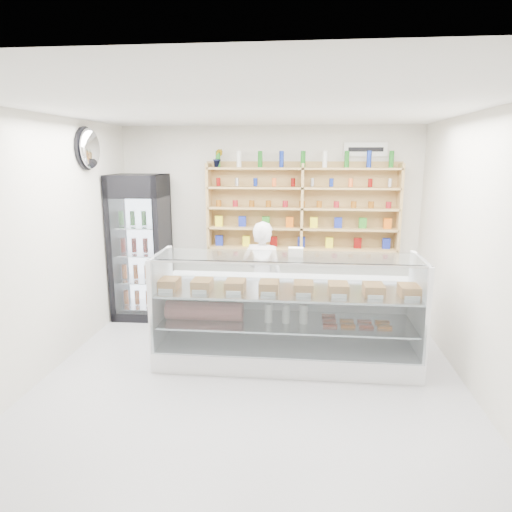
# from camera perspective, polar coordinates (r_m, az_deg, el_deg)

# --- Properties ---
(room) EXTENTS (5.00, 5.00, 5.00)m
(room) POSITION_cam_1_polar(r_m,az_deg,el_deg) (4.57, -0.63, 0.30)
(room) COLOR #A4A4A9
(room) RESTS_ON ground
(display_counter) EXTENTS (2.95, 0.88, 1.29)m
(display_counter) POSITION_cam_1_polar(r_m,az_deg,el_deg) (5.35, 3.74, -9.63)
(display_counter) COLOR white
(display_counter) RESTS_ON floor
(shop_worker) EXTENTS (0.63, 0.50, 1.54)m
(shop_worker) POSITION_cam_1_polar(r_m,az_deg,el_deg) (6.05, 0.80, -2.83)
(shop_worker) COLOR silver
(shop_worker) RESTS_ON floor
(drinks_cooler) EXTENTS (0.77, 0.75, 2.10)m
(drinks_cooler) POSITION_cam_1_polar(r_m,az_deg,el_deg) (6.92, -14.19, 1.16)
(drinks_cooler) COLOR black
(drinks_cooler) RESTS_ON floor
(wall_shelving) EXTENTS (2.84, 0.28, 1.33)m
(wall_shelving) POSITION_cam_1_polar(r_m,az_deg,el_deg) (6.82, 5.77, 5.91)
(wall_shelving) COLOR tan
(wall_shelving) RESTS_ON back_wall
(potted_plant) EXTENTS (0.16, 0.14, 0.26)m
(potted_plant) POSITION_cam_1_polar(r_m,az_deg,el_deg) (6.89, -4.78, 12.10)
(potted_plant) COLOR #1E6626
(potted_plant) RESTS_ON wall_shelving
(security_mirror) EXTENTS (0.15, 0.50, 0.50)m
(security_mirror) POSITION_cam_1_polar(r_m,az_deg,el_deg) (6.24, -20.06, 12.52)
(security_mirror) COLOR silver
(security_mirror) RESTS_ON left_wall
(wall_sign) EXTENTS (0.62, 0.03, 0.20)m
(wall_sign) POSITION_cam_1_polar(r_m,az_deg,el_deg) (6.97, 13.55, 12.82)
(wall_sign) COLOR white
(wall_sign) RESTS_ON back_wall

